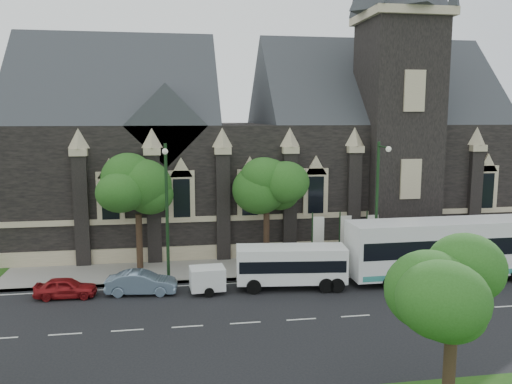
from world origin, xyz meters
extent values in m
plane|color=black|center=(0.00, 0.00, 0.00)|extent=(160.00, 160.00, 0.00)
cube|color=gray|center=(0.00, 9.50, 0.07)|extent=(80.00, 5.00, 0.15)
cube|color=black|center=(4.00, 19.50, 5.00)|extent=(40.00, 15.00, 10.00)
cube|color=#303438|center=(-8.00, 19.50, 10.00)|extent=(16.00, 15.00, 15.00)
cube|color=#303438|center=(14.00, 19.50, 10.00)|extent=(20.00, 15.00, 15.00)
cube|color=#303438|center=(-4.00, 15.00, 10.00)|extent=(6.00, 6.00, 6.00)
cube|color=black|center=(14.00, 13.50, 9.00)|extent=(5.50, 5.50, 18.00)
cube|color=tan|center=(14.00, 13.50, 18.20)|extent=(6.20, 6.20, 0.60)
cube|color=tan|center=(4.00, 11.96, 3.20)|extent=(40.00, 0.22, 0.40)
cube|color=tan|center=(4.00, 11.96, 0.60)|extent=(40.00, 0.25, 1.20)
cube|color=black|center=(2.00, 11.82, 4.80)|extent=(1.20, 0.12, 2.80)
cylinder|color=black|center=(6.00, -9.50, 1.54)|extent=(0.44, 0.44, 3.08)
sphere|color=#23531A|center=(6.00, -9.50, 4.48)|extent=(3.20, 3.20, 3.20)
sphere|color=#23531A|center=(6.60, -8.90, 5.08)|extent=(2.40, 2.40, 2.40)
cylinder|color=black|center=(3.00, 10.50, 1.98)|extent=(0.44, 0.44, 3.96)
sphere|color=#23531A|center=(3.00, 10.50, 5.64)|extent=(3.84, 3.84, 3.84)
sphere|color=#23531A|center=(3.72, 11.22, 6.36)|extent=(2.88, 2.88, 2.88)
cylinder|color=black|center=(-6.00, 10.50, 1.98)|extent=(0.44, 0.44, 3.96)
sphere|color=#23531A|center=(-6.00, 10.50, 5.57)|extent=(3.68, 3.68, 3.68)
sphere|color=#23531A|center=(-5.31, 11.19, 6.26)|extent=(2.76, 2.76, 2.76)
cylinder|color=#163317|center=(10.00, 7.30, 4.50)|extent=(0.20, 0.20, 9.00)
cylinder|color=#163317|center=(10.00, 6.50, 8.70)|extent=(0.10, 1.60, 0.10)
sphere|color=silver|center=(10.00, 5.70, 8.60)|extent=(0.36, 0.36, 0.36)
cylinder|color=#163317|center=(-4.00, 7.30, 4.50)|extent=(0.20, 0.20, 9.00)
cylinder|color=#163317|center=(-4.00, 6.50, 8.70)|extent=(0.10, 1.60, 0.10)
sphere|color=silver|center=(-4.00, 5.70, 8.60)|extent=(0.36, 0.36, 0.36)
cylinder|color=#163317|center=(6.00, 9.00, 2.00)|extent=(0.10, 0.10, 4.00)
cube|color=white|center=(6.45, 9.00, 2.60)|extent=(0.80, 0.04, 2.20)
cylinder|color=#163317|center=(8.00, 9.00, 2.00)|extent=(0.10, 0.10, 4.00)
cube|color=white|center=(8.45, 9.00, 2.60)|extent=(0.80, 0.04, 2.20)
cylinder|color=#163317|center=(10.00, 9.00, 2.00)|extent=(0.10, 0.10, 4.00)
cube|color=white|center=(10.45, 9.00, 2.60)|extent=(0.80, 0.04, 2.20)
cube|color=white|center=(14.25, 5.22, 2.20)|extent=(13.56, 3.03, 3.49)
cube|color=black|center=(14.25, 5.22, 2.44)|extent=(13.02, 3.06, 1.10)
cube|color=teal|center=(14.25, 5.22, 0.75)|extent=(13.02, 3.05, 0.35)
cylinder|color=black|center=(9.54, 3.73, 0.45)|extent=(0.90, 0.29, 0.90)
cylinder|color=black|center=(9.50, 6.55, 0.45)|extent=(0.90, 0.29, 0.90)
cylinder|color=black|center=(18.28, 6.69, 0.45)|extent=(0.90, 0.29, 0.90)
cylinder|color=black|center=(19.64, 6.71, 0.45)|extent=(0.90, 0.29, 0.90)
cube|color=white|center=(3.59, 5.11, 1.54)|extent=(6.99, 2.85, 2.17)
cube|color=black|center=(3.59, 5.11, 1.63)|extent=(6.72, 2.86, 0.73)
cylinder|color=black|center=(1.11, 4.30, 0.45)|extent=(0.92, 0.37, 0.90)
cylinder|color=black|center=(1.34, 6.42, 0.45)|extent=(0.92, 0.37, 0.90)
cylinder|color=black|center=(5.51, 3.83, 0.45)|extent=(0.92, 0.37, 0.90)
cylinder|color=black|center=(5.74, 5.95, 0.45)|extent=(0.92, 0.37, 0.90)
cylinder|color=black|center=(6.18, 3.75, 0.45)|extent=(0.92, 0.37, 0.90)
cylinder|color=black|center=(6.41, 5.88, 0.45)|extent=(0.92, 0.37, 0.90)
cube|color=white|center=(-1.65, 4.93, 0.93)|extent=(2.17, 1.69, 1.34)
cylinder|color=black|center=(-1.60, 4.16, 0.29)|extent=(0.59, 0.25, 0.58)
cylinder|color=black|center=(-1.70, 5.71, 0.29)|extent=(0.59, 0.25, 0.58)
cylinder|color=black|center=(-0.31, 5.03, 0.57)|extent=(1.24, 0.16, 0.08)
imported|color=#6F87A1|center=(-5.60, 5.41, 0.70)|extent=(4.35, 1.90, 1.39)
imported|color=maroon|center=(-10.00, 5.45, 0.61)|extent=(3.62, 1.56, 1.22)
camera|label=1|loc=(-3.47, -25.38, 10.71)|focal=36.24mm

